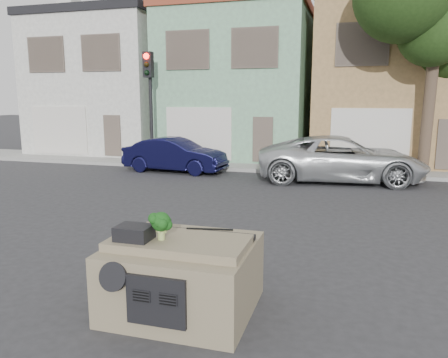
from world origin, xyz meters
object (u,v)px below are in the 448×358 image
at_px(navy_sedan, 175,172).
at_px(silver_pickup, 340,181).
at_px(traffic_signal, 150,110).
at_px(broccoli, 161,226).

distance_m(navy_sedan, silver_pickup, 6.75).
relative_size(silver_pickup, traffic_signal, 1.19).
distance_m(traffic_signal, broccoli, 14.25).
height_order(navy_sedan, silver_pickup, silver_pickup).
bearing_deg(silver_pickup, traffic_signal, 74.11).
distance_m(navy_sedan, broccoli, 12.48).
bearing_deg(traffic_signal, silver_pickup, -9.88).
bearing_deg(traffic_signal, navy_sedan, -36.11).
xyz_separation_m(silver_pickup, traffic_signal, (-8.42, 1.47, 2.55)).
height_order(traffic_signal, broccoli, traffic_signal).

